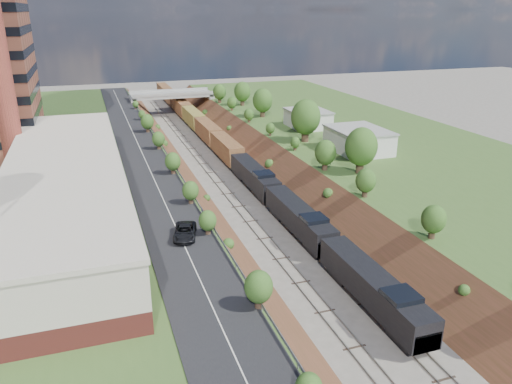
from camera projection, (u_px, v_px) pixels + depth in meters
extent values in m
plane|color=#6B665B|center=(415.00, 382.00, 43.00)|extent=(400.00, 400.00, 0.00)
cube|color=#3D5D26|center=(42.00, 181.00, 85.59)|extent=(44.00, 180.00, 5.00)
cube|color=#3D5D26|center=(378.00, 149.00, 105.44)|extent=(44.00, 180.00, 5.00)
cube|color=brown|center=(171.00, 182.00, 93.07)|extent=(10.00, 180.00, 10.00)
cube|color=brown|center=(281.00, 170.00, 99.68)|extent=(10.00, 180.00, 10.00)
cube|color=gray|center=(215.00, 177.00, 95.56)|extent=(1.58, 180.00, 0.18)
cube|color=gray|center=(240.00, 174.00, 97.12)|extent=(1.58, 180.00, 0.18)
cube|color=black|center=(144.00, 158.00, 89.98)|extent=(8.00, 180.00, 0.10)
cube|color=#99999E|center=(167.00, 153.00, 91.04)|extent=(0.06, 171.00, 0.30)
cube|color=brown|center=(68.00, 203.00, 66.29)|extent=(14.00, 62.00, 2.20)
cube|color=beige|center=(65.00, 180.00, 65.17)|extent=(14.00, 62.00, 4.30)
cube|color=beige|center=(63.00, 162.00, 64.34)|extent=(14.30, 62.30, 0.50)
cube|color=gray|center=(133.00, 108.00, 147.00)|extent=(1.50, 8.00, 6.20)
cube|color=gray|center=(209.00, 103.00, 153.92)|extent=(1.50, 8.00, 6.20)
cube|color=gray|center=(172.00, 95.00, 149.40)|extent=(24.00, 8.00, 1.00)
cube|color=gray|center=(174.00, 94.00, 145.56)|extent=(24.00, 0.30, 0.80)
cube|color=gray|center=(169.00, 90.00, 152.68)|extent=(24.00, 0.30, 0.80)
cube|color=silver|center=(358.00, 141.00, 93.92)|extent=(9.00, 12.00, 4.00)
cube|color=silver|center=(308.00, 119.00, 113.41)|extent=(8.00, 10.00, 3.60)
cylinder|color=#473323|center=(360.00, 165.00, 81.52)|extent=(1.30, 1.30, 2.62)
ellipsoid|color=#2A531D|center=(361.00, 147.00, 80.44)|extent=(5.25, 5.25, 6.30)
cylinder|color=#473323|center=(221.00, 246.00, 55.31)|extent=(0.66, 0.66, 1.22)
ellipsoid|color=#2A531D|center=(221.00, 234.00, 54.81)|extent=(2.45, 2.45, 2.94)
cube|color=black|center=(407.00, 338.00, 48.13)|extent=(2.40, 4.00, 0.90)
cube|color=black|center=(373.00, 286.00, 53.21)|extent=(3.16, 18.98, 3.13)
cube|color=black|center=(418.00, 335.00, 46.33)|extent=(2.91, 3.00, 1.80)
cube|color=silver|center=(419.00, 326.00, 45.99)|extent=(2.91, 3.00, 0.15)
cube|color=black|center=(401.00, 297.00, 48.21)|extent=(3.10, 3.10, 0.90)
cube|color=black|center=(299.00, 217.00, 70.98)|extent=(3.16, 18.98, 3.13)
cube|color=black|center=(254.00, 176.00, 88.76)|extent=(3.16, 18.98, 3.13)
cube|color=brown|center=(187.00, 112.00, 142.86)|extent=(3.16, 100.91, 3.80)
imported|color=black|center=(185.00, 232.00, 58.22)|extent=(3.76, 5.82, 1.49)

